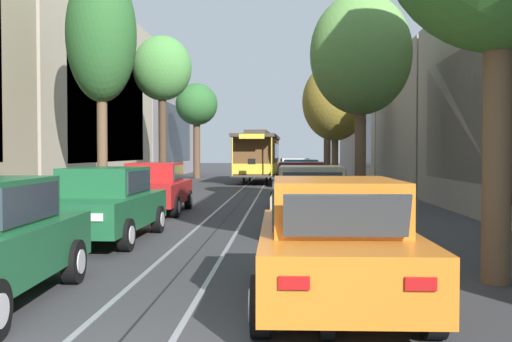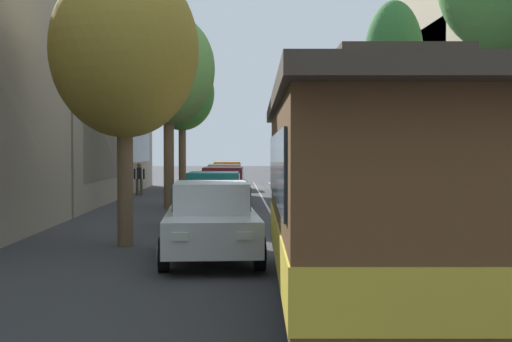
# 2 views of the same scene
# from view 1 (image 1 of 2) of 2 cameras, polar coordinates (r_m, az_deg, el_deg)

# --- Properties ---
(ground_plane) EXTENTS (160.00, 160.00, 0.00)m
(ground_plane) POSITION_cam_1_polar(r_m,az_deg,el_deg) (26.56, -0.89, -2.31)
(ground_plane) COLOR #38383A
(trolley_track_rails) EXTENTS (1.14, 63.16, 0.01)m
(trolley_track_rails) POSITION_cam_1_polar(r_m,az_deg,el_deg) (30.06, -0.47, -1.82)
(trolley_track_rails) COLOR gray
(trolley_track_rails) RESTS_ON ground
(building_facade_left) EXTENTS (5.51, 54.86, 10.69)m
(building_facade_left) POSITION_cam_1_polar(r_m,az_deg,el_deg) (30.62, -19.05, 6.97)
(building_facade_left) COLOR tan
(building_facade_left) RESTS_ON ground
(building_facade_right) EXTENTS (5.79, 54.86, 10.63)m
(building_facade_right) POSITION_cam_1_polar(r_m,az_deg,el_deg) (29.99, 18.23, 5.81)
(building_facade_right) COLOR gray
(building_facade_right) RESTS_ON ground
(parked_car_green_second_left) EXTENTS (2.05, 4.38, 1.58)m
(parked_car_green_second_left) POSITION_cam_1_polar(r_m,az_deg,el_deg) (13.16, -14.49, -3.08)
(parked_car_green_second_left) COLOR #1E6038
(parked_car_green_second_left) RESTS_ON ground
(parked_car_red_mid_left) EXTENTS (2.05, 4.38, 1.58)m
(parked_car_red_mid_left) POSITION_cam_1_polar(r_m,az_deg,el_deg) (18.84, -9.78, -1.59)
(parked_car_red_mid_left) COLOR red
(parked_car_red_mid_left) RESTS_ON ground
(parked_car_orange_near_right) EXTENTS (2.03, 4.38, 1.58)m
(parked_car_orange_near_right) POSITION_cam_1_polar(r_m,az_deg,el_deg) (7.43, 7.55, -6.77)
(parked_car_orange_near_right) COLOR orange
(parked_car_orange_near_right) RESTS_ON ground
(parked_car_beige_second_right) EXTENTS (2.05, 4.38, 1.58)m
(parked_car_beige_second_right) POSITION_cam_1_polar(r_m,az_deg,el_deg) (14.32, 5.31, -2.64)
(parked_car_beige_second_right) COLOR #C1B28E
(parked_car_beige_second_right) RESTS_ON ground
(parked_car_maroon_mid_right) EXTENTS (2.11, 4.41, 1.58)m
(parked_car_maroon_mid_right) POSITION_cam_1_polar(r_m,az_deg,el_deg) (20.38, 4.41, -1.31)
(parked_car_maroon_mid_right) COLOR maroon
(parked_car_maroon_mid_right) RESTS_ON ground
(parked_car_teal_fourth_right) EXTENTS (2.07, 4.39, 1.58)m
(parked_car_teal_fourth_right) POSITION_cam_1_polar(r_m,az_deg,el_deg) (26.62, 4.36, -0.58)
(parked_car_teal_fourth_right) COLOR #196B70
(parked_car_teal_fourth_right) RESTS_ON ground
(parked_car_white_fifth_right) EXTENTS (2.14, 4.42, 1.58)m
(parked_car_white_fifth_right) POSITION_cam_1_polar(r_m,az_deg,el_deg) (33.32, 3.74, -0.10)
(parked_car_white_fifth_right) COLOR silver
(parked_car_white_fifth_right) RESTS_ON ground
(street_tree_kerb_left_second) EXTENTS (2.35, 2.42, 8.19)m
(street_tree_kerb_left_second) POSITION_cam_1_polar(r_m,az_deg,el_deg) (21.04, -14.74, 12.48)
(street_tree_kerb_left_second) COLOR brown
(street_tree_kerb_left_second) RESTS_ON ground
(street_tree_kerb_left_mid) EXTENTS (3.08, 2.58, 8.00)m
(street_tree_kerb_left_mid) POSITION_cam_1_polar(r_m,az_deg,el_deg) (31.50, -9.07, 9.60)
(street_tree_kerb_left_mid) COLOR #4C3826
(street_tree_kerb_left_mid) RESTS_ON ground
(street_tree_kerb_left_fourth) EXTENTS (3.08, 3.34, 7.00)m
(street_tree_kerb_left_fourth) POSITION_cam_1_polar(r_m,az_deg,el_deg) (43.85, -5.77, 6.30)
(street_tree_kerb_left_fourth) COLOR brown
(street_tree_kerb_left_fourth) RESTS_ON ground
(street_tree_kerb_right_second) EXTENTS (3.53, 3.03, 7.45)m
(street_tree_kerb_right_second) POSITION_cam_1_polar(r_m,az_deg,el_deg) (21.15, 10.11, 10.98)
(street_tree_kerb_right_second) COLOR brown
(street_tree_kerb_right_second) RESTS_ON ground
(street_tree_kerb_right_mid) EXTENTS (3.45, 3.64, 6.63)m
(street_tree_kerb_right_mid) POSITION_cam_1_polar(r_m,az_deg,el_deg) (31.34, 7.67, 6.63)
(street_tree_kerb_right_mid) COLOR brown
(street_tree_kerb_right_mid) RESTS_ON ground
(street_tree_kerb_right_fourth) EXTENTS (2.95, 2.86, 8.02)m
(street_tree_kerb_right_fourth) POSITION_cam_1_polar(r_m,az_deg,el_deg) (43.29, 6.93, 7.09)
(street_tree_kerb_right_fourth) COLOR brown
(street_tree_kerb_right_fourth) RESTS_ON ground
(cable_car_trolley) EXTENTS (2.83, 9.18, 3.28)m
(cable_car_trolley) POSITION_cam_1_polar(r_m,az_deg,el_deg) (37.98, 0.18, 1.44)
(cable_car_trolley) COLOR brown
(cable_car_trolley) RESTS_ON ground
(motorcycle_with_rider) EXTENTS (0.56, 1.99, 1.37)m
(motorcycle_with_rider) POSITION_cam_1_polar(r_m,az_deg,el_deg) (6.78, 6.40, -8.90)
(motorcycle_with_rider) COLOR black
(motorcycle_with_rider) RESTS_ON ground
(fire_hydrant) EXTENTS (0.40, 0.22, 0.84)m
(fire_hydrant) POSITION_cam_1_polar(r_m,az_deg,el_deg) (13.28, 12.27, -4.65)
(fire_hydrant) COLOR red
(fire_hydrant) RESTS_ON ground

